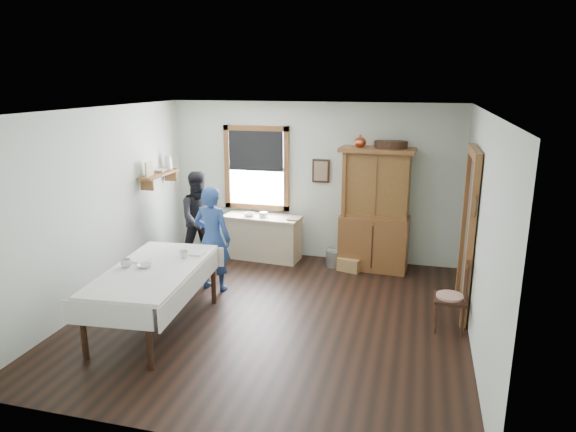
{
  "coord_description": "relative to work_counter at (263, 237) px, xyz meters",
  "views": [
    {
      "loc": [
        1.79,
        -6.01,
        3.06
      ],
      "look_at": [
        0.14,
        0.3,
        1.32
      ],
      "focal_mm": 32.0,
      "sensor_mm": 36.0,
      "label": 1
    }
  ],
  "objects": [
    {
      "name": "work_counter",
      "position": [
        0.0,
        0.0,
        0.0
      ],
      "size": [
        1.38,
        0.62,
        0.77
      ],
      "primitive_type": "cube",
      "rotation": [
        0.0,
        0.0,
        -0.08
      ],
      "color": "#C8B28B",
      "rests_on": "room"
    },
    {
      "name": "rug_beater",
      "position": [
        3.26,
        -1.86,
        1.34
      ],
      "size": [
        0.01,
        0.27,
        0.27
      ],
      "primitive_type": "torus",
      "rotation": [
        0.0,
        1.57,
        0.0
      ],
      "color": "black",
      "rests_on": "room"
    },
    {
      "name": "table_bowl",
      "position": [
        -0.62,
        -2.86,
        0.45
      ],
      "size": [
        0.25,
        0.25,
        0.05
      ],
      "primitive_type": "imported",
      "rotation": [
        0.0,
        0.0,
        0.31
      ],
      "color": "silver",
      "rests_on": "dining_table"
    },
    {
      "name": "spindle_chair",
      "position": [
        3.06,
        -1.96,
        0.08
      ],
      "size": [
        0.43,
        0.43,
        0.92
      ],
      "primitive_type": "cube",
      "rotation": [
        0.0,
        0.0,
        -0.02
      ],
      "color": "#351E12",
      "rests_on": "room"
    },
    {
      "name": "counter_bowl",
      "position": [
        -0.22,
        -0.06,
        0.42
      ],
      "size": [
        0.25,
        0.25,
        0.06
      ],
      "primitive_type": "imported",
      "rotation": [
        0.0,
        0.0,
        0.32
      ],
      "color": "silver",
      "rests_on": "work_counter"
    },
    {
      "name": "china_hutch",
      "position": [
        1.92,
        -0.01,
        0.62
      ],
      "size": [
        1.22,
        0.63,
        2.01
      ],
      "primitive_type": "cube",
      "rotation": [
        0.0,
        0.0,
        -0.06
      ],
      "color": "brown",
      "rests_on": "room"
    },
    {
      "name": "table_cup_a",
      "position": [
        -0.84,
        -2.91,
        0.48
      ],
      "size": [
        0.16,
        0.16,
        0.1
      ],
      "primitive_type": "imported",
      "rotation": [
        0.0,
        0.0,
        -0.24
      ],
      "color": "silver",
      "rests_on": "dining_table"
    },
    {
      "name": "shelf_bowl",
      "position": [
        -1.56,
        -0.61,
        1.21
      ],
      "size": [
        0.22,
        0.22,
        0.05
      ],
      "primitive_type": "imported",
      "color": "silver",
      "rests_on": "wall_shelf"
    },
    {
      "name": "woman_blue",
      "position": [
        -0.3,
        -1.48,
        0.35
      ],
      "size": [
        0.57,
        0.41,
        1.46
      ],
      "primitive_type": "imported",
      "rotation": [
        0.0,
        0.0,
        3.03
      ],
      "color": "navy",
      "rests_on": "room"
    },
    {
      "name": "figure_dark",
      "position": [
        -0.91,
        -0.52,
        0.36
      ],
      "size": [
        0.91,
        0.88,
        1.48
      ],
      "primitive_type": "imported",
      "rotation": [
        0.0,
        0.0,
        0.65
      ],
      "color": "black",
      "rests_on": "room"
    },
    {
      "name": "doorway",
      "position": [
        3.27,
        -1.31,
        0.78
      ],
      "size": [
        0.09,
        1.14,
        2.22
      ],
      "color": "#443B30",
      "rests_on": "room"
    },
    {
      "name": "pail",
      "position": [
        1.28,
        -0.08,
        -0.25
      ],
      "size": [
        0.34,
        0.34,
        0.28
      ],
      "primitive_type": "cube",
      "rotation": [
        0.0,
        0.0,
        0.39
      ],
      "color": "#9FA2A7",
      "rests_on": "room"
    },
    {
      "name": "room",
      "position": [
        0.81,
        -2.16,
        0.97
      ],
      "size": [
        5.01,
        5.01,
        2.7
      ],
      "color": "black",
      "rests_on": "ground"
    },
    {
      "name": "table_cup_b",
      "position": [
        -0.3,
        -2.43,
        0.48
      ],
      "size": [
        0.12,
        0.12,
        0.1
      ],
      "primitive_type": "imported",
      "rotation": [
        0.0,
        0.0,
        -0.11
      ],
      "color": "silver",
      "rests_on": "dining_table"
    },
    {
      "name": "wicker_basket",
      "position": [
        1.57,
        -0.21,
        -0.28
      ],
      "size": [
        0.42,
        0.35,
        0.21
      ],
      "primitive_type": "cube",
      "rotation": [
        0.0,
        0.0,
        -0.27
      ],
      "color": "#AD814E",
      "rests_on": "room"
    },
    {
      "name": "window",
      "position": [
        -0.19,
        0.3,
        1.25
      ],
      "size": [
        1.18,
        0.07,
        1.48
      ],
      "color": "white",
      "rests_on": "room"
    },
    {
      "name": "counter_book",
      "position": [
        0.48,
        -0.03,
        0.4
      ],
      "size": [
        0.19,
        0.25,
        0.02
      ],
      "primitive_type": "imported",
      "rotation": [
        0.0,
        0.0,
        -0.05
      ],
      "color": "#7C6953",
      "rests_on": "work_counter"
    },
    {
      "name": "dining_table",
      "position": [
        -0.51,
        -2.85,
        0.02
      ],
      "size": [
        1.23,
        2.11,
        0.81
      ],
      "primitive_type": "cube",
      "rotation": [
        0.0,
        0.0,
        0.08
      ],
      "color": "silver",
      "rests_on": "room"
    },
    {
      "name": "framed_picture",
      "position": [
        0.96,
        0.3,
        1.17
      ],
      "size": [
        0.3,
        0.04,
        0.4
      ],
      "primitive_type": "cube",
      "color": "#351E12",
      "rests_on": "room"
    },
    {
      "name": "wall_shelf",
      "position": [
        -1.56,
        -0.62,
        1.19
      ],
      "size": [
        0.24,
        1.0,
        0.44
      ],
      "color": "brown",
      "rests_on": "room"
    }
  ]
}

